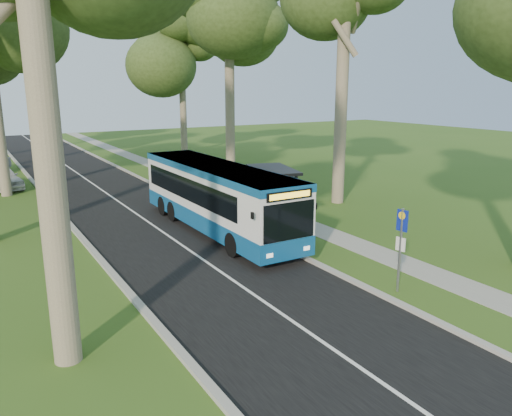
{
  "coord_description": "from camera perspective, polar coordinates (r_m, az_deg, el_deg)",
  "views": [
    {
      "loc": [
        -11.21,
        -16.02,
        6.68
      ],
      "look_at": [
        -0.64,
        1.68,
        1.6
      ],
      "focal_mm": 35.0,
      "sensor_mm": 36.0,
      "label": 1
    }
  ],
  "objects": [
    {
      "name": "ground",
      "position": [
        20.66,
        3.94,
        -5.05
      ],
      "size": [
        120.0,
        120.0,
        0.0
      ],
      "primitive_type": "plane",
      "color": "#375A1C",
      "rests_on": "ground"
    },
    {
      "name": "road",
      "position": [
        27.95,
        -13.9,
        -0.38
      ],
      "size": [
        7.0,
        100.0,
        0.02
      ],
      "primitive_type": "cube",
      "color": "black",
      "rests_on": "ground"
    },
    {
      "name": "kerb_east",
      "position": [
        29.1,
        -7.33,
        0.57
      ],
      "size": [
        0.25,
        100.0,
        0.12
      ],
      "primitive_type": "cube",
      "color": "#9E9B93",
      "rests_on": "ground"
    },
    {
      "name": "kerb_west",
      "position": [
        27.18,
        -20.96,
        -1.19
      ],
      "size": [
        0.25,
        100.0,
        0.12
      ],
      "primitive_type": "cube",
      "color": "#9E9B93",
      "rests_on": "ground"
    },
    {
      "name": "centre_line",
      "position": [
        27.94,
        -13.91,
        -0.36
      ],
      "size": [
        0.12,
        100.0,
        0.0
      ],
      "primitive_type": "cube",
      "color": "white",
      "rests_on": "road"
    },
    {
      "name": "footpath",
      "position": [
        30.39,
        -2.14,
        1.15
      ],
      "size": [
        1.5,
        100.0,
        0.02
      ],
      "primitive_type": "cube",
      "color": "gray",
      "rests_on": "ground"
    },
    {
      "name": "bus",
      "position": [
        23.21,
        -4.49,
        1.2
      ],
      "size": [
        2.51,
        11.81,
        3.13
      ],
      "rotation": [
        0.0,
        0.0,
        0.0
      ],
      "color": "white",
      "rests_on": "ground"
    },
    {
      "name": "bus_stop_sign",
      "position": [
        16.91,
        16.22,
        -3.66
      ],
      "size": [
        0.11,
        0.4,
        2.85
      ],
      "rotation": [
        0.0,
        0.0,
        0.15
      ],
      "color": "gray",
      "rests_on": "ground"
    },
    {
      "name": "bus_shelter",
      "position": [
        23.72,
        2.84,
        2.47
      ],
      "size": [
        2.55,
        3.64,
        2.84
      ],
      "rotation": [
        0.0,
        0.0,
        -0.25
      ],
      "color": "black",
      "rests_on": "ground"
    },
    {
      "name": "litter_bin",
      "position": [
        21.74,
        5.73,
        -2.8
      ],
      "size": [
        0.54,
        0.54,
        0.95
      ],
      "rotation": [
        0.0,
        0.0,
        0.19
      ],
      "color": "black",
      "rests_on": "ground"
    },
    {
      "name": "car_white",
      "position": [
        36.98,
        -27.12,
        3.1
      ],
      "size": [
        2.74,
        4.77,
        1.53
      ],
      "primitive_type": "imported",
      "rotation": [
        0.0,
        0.0,
        0.22
      ],
      "color": "silver",
      "rests_on": "ground"
    },
    {
      "name": "tree_east_c",
      "position": [
        38.95,
        -3.15,
        22.63
      ],
      "size": [
        5.2,
        5.2,
        17.09
      ],
      "color": "#7A6B56",
      "rests_on": "ground"
    },
    {
      "name": "tree_east_d",
      "position": [
        49.99,
        -8.56,
        17.59
      ],
      "size": [
        5.2,
        5.2,
        13.58
      ],
      "color": "#7A6B56",
      "rests_on": "ground"
    }
  ]
}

